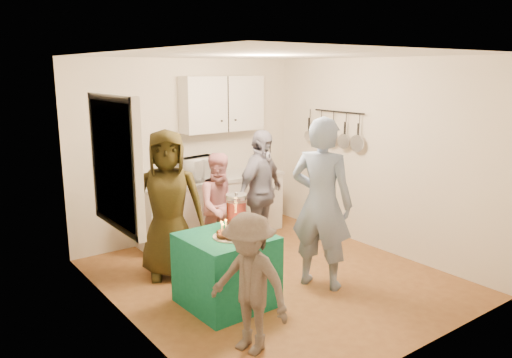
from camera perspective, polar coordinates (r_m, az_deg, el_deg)
floor at (r=6.10m, az=2.00°, el=-11.18°), size 4.00×4.00×0.00m
ceiling at (r=5.60m, az=2.20°, el=14.02°), size 4.00×4.00×0.00m
back_wall at (r=7.35m, az=-7.70°, el=3.36°), size 3.60×3.60×0.00m
left_wall at (r=4.82m, az=-14.87°, el=-1.71°), size 4.00×4.00×0.00m
right_wall at (r=6.96m, az=13.76°, el=2.60°), size 4.00×4.00×0.00m
window_night at (r=5.06m, az=-15.98°, el=1.77°), size 0.04×1.00×1.20m
counter at (r=7.38m, az=-5.01°, el=-3.46°), size 2.20×0.58×0.86m
countertop at (r=7.27m, az=-5.08°, el=-0.01°), size 2.24×0.62×0.05m
upper_cabinet at (r=7.41m, az=-3.85°, el=8.56°), size 1.30×0.30×0.80m
pot_rack at (r=7.32m, az=9.26°, el=5.64°), size 0.12×1.00×0.60m
microwave at (r=7.15m, az=-6.23°, el=1.23°), size 0.62×0.48×0.31m
party_table at (r=5.34m, az=-3.40°, el=-10.31°), size 0.88×0.88×0.76m
donut_cake at (r=5.12m, az=-2.86°, el=-5.72°), size 0.38×0.38×0.18m
punch_jar at (r=5.45m, az=-2.25°, el=-3.71°), size 0.22×0.22×0.34m
man_birthday at (r=5.63m, az=7.48°, el=-2.79°), size 0.74×0.85×1.95m
woman_back_left at (r=5.98m, az=-10.06°, el=-2.87°), size 1.03×0.88×1.77m
woman_back_center at (r=6.51m, az=-3.95°, el=-3.13°), size 0.80×0.70×1.40m
woman_back_right at (r=6.64m, az=0.54°, el=-1.56°), size 1.07×0.74×1.68m
child_near_left at (r=4.40m, az=-0.77°, el=-11.87°), size 0.68×0.92×1.26m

